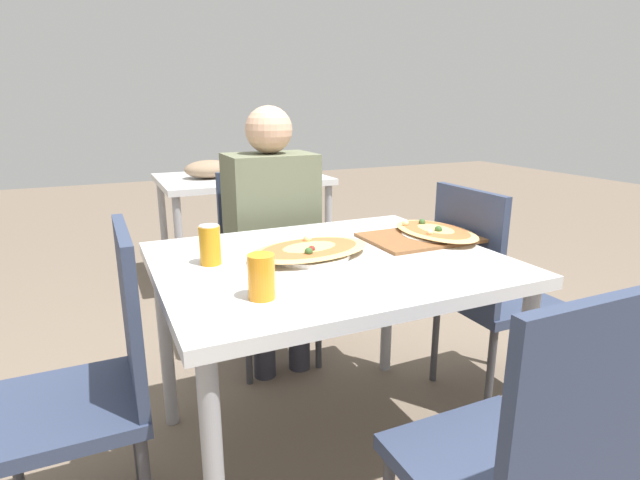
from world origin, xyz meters
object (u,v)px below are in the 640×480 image
object	(u,v)px
person_seated	(272,221)
pizza_second	(435,232)
chair_side_right	(485,286)
pizza_main	(309,250)
chair_side_left	(93,377)
dining_table	(328,279)
chair_near_camera	(525,462)
soda_can	(210,245)
chair_far_seated	(265,258)
drink_glass	(261,277)

from	to	relation	value
person_seated	pizza_second	xyz separation A→B (m)	(0.44, -0.60, 0.04)
chair_side_right	pizza_main	xyz separation A→B (m)	(-0.78, -0.01, 0.25)
chair_side_left	dining_table	bearing A→B (deg)	-86.06
chair_side_left	chair_near_camera	bearing A→B (deg)	-132.28
person_seated	pizza_main	distance (m)	0.64
chair_side_left	soda_can	xyz separation A→B (m)	(0.37, 0.15, 0.29)
chair_far_seated	dining_table	bearing A→B (deg)	87.08
chair_near_camera	pizza_second	xyz separation A→B (m)	(0.40, 0.85, 0.25)
chair_near_camera	person_seated	distance (m)	1.47
pizza_second	pizza_main	bearing A→B (deg)	-177.15
chair_side_right	drink_glass	bearing A→B (deg)	-74.29
chair_side_left	chair_side_right	bearing A→B (deg)	-86.08
chair_far_seated	chair_side_left	xyz separation A→B (m)	(-0.77, -0.84, 0.00)
chair_side_right	person_seated	size ratio (longest dim) A/B	0.75
chair_side_left	drink_glass	size ratio (longest dim) A/B	7.67
dining_table	person_seated	size ratio (longest dim) A/B	0.90
dining_table	drink_glass	xyz separation A→B (m)	(-0.31, -0.24, 0.13)
drink_glass	chair_side_right	bearing A→B (deg)	15.71
chair_side_right	pizza_main	world-z (taller)	chair_side_right
chair_near_camera	pizza_main	size ratio (longest dim) A/B	1.98
person_seated	soda_can	world-z (taller)	person_seated
chair_side_right	soda_can	size ratio (longest dim) A/B	7.24
dining_table	soda_can	distance (m)	0.40
dining_table	chair_far_seated	distance (m)	0.80
chair_far_seated	chair_near_camera	xyz separation A→B (m)	(0.04, -1.57, 0.00)
chair_near_camera	drink_glass	size ratio (longest dim) A/B	7.67
chair_near_camera	chair_side_left	xyz separation A→B (m)	(-0.81, 0.73, 0.00)
chair_near_camera	pizza_second	distance (m)	0.97
chair_far_seated	pizza_main	bearing A→B (deg)	83.04
chair_side_left	chair_far_seated	bearing A→B (deg)	-42.70
chair_side_right	pizza_second	world-z (taller)	chair_side_right
person_seated	soda_can	size ratio (longest dim) A/B	9.66
chair_side_right	pizza_main	distance (m)	0.82
dining_table	person_seated	xyz separation A→B (m)	(0.04, 0.67, 0.05)
dining_table	chair_near_camera	size ratio (longest dim) A/B	1.21
chair_side_right	drink_glass	distance (m)	1.12
chair_near_camera	drink_glass	xyz separation A→B (m)	(-0.38, 0.54, 0.29)
pizza_main	chair_side_left	bearing A→B (deg)	-172.46
drink_glass	chair_near_camera	bearing A→B (deg)	-54.65
chair_far_seated	chair_side_left	distance (m)	1.14
chair_side_right	soda_can	bearing A→B (deg)	-92.37
chair_side_right	drink_glass	xyz separation A→B (m)	(-1.04, -0.29, 0.29)
pizza_main	pizza_second	distance (m)	0.53
chair_near_camera	pizza_main	world-z (taller)	chair_near_camera
chair_far_seated	pizza_main	size ratio (longest dim) A/B	1.98
dining_table	drink_glass	bearing A→B (deg)	-141.76
chair_far_seated	pizza_main	world-z (taller)	chair_far_seated
chair_near_camera	chair_side_left	size ratio (longest dim) A/B	1.00
chair_side_left	pizza_second	bearing A→B (deg)	-84.50
soda_can	drink_glass	distance (m)	0.34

